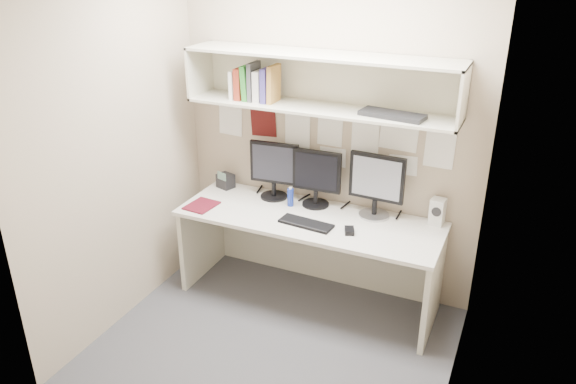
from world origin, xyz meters
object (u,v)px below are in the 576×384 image
at_px(speaker, 437,212).
at_px(desk_phone, 226,181).
at_px(maroon_notebook, 202,206).
at_px(monitor_center, 317,176).
at_px(keyboard, 306,224).
at_px(monitor_left, 274,168).
at_px(desk, 309,258).
at_px(monitor_right, 376,183).

relative_size(speaker, desk_phone, 1.29).
distance_m(speaker, maroon_notebook, 1.80).
xyz_separation_m(monitor_center, speaker, (0.93, 0.05, -0.15)).
distance_m(monitor_center, keyboard, 0.43).
bearing_deg(desk_phone, monitor_left, 17.59).
relative_size(monitor_left, maroon_notebook, 1.88).
distance_m(monitor_center, desk_phone, 0.84).
relative_size(keyboard, speaker, 1.99).
bearing_deg(monitor_center, desk, -83.64).
bearing_deg(monitor_left, desk_phone, 174.10).
distance_m(monitor_right, keyboard, 0.60).
height_order(monitor_left, desk_phone, monitor_left).
bearing_deg(maroon_notebook, keyboard, 8.12).
distance_m(speaker, desk_phone, 1.75).
bearing_deg(keyboard, monitor_center, 105.46).
bearing_deg(monitor_right, keyboard, -136.15).
xyz_separation_m(desk, speaker, (0.90, 0.27, 0.46)).
xyz_separation_m(monitor_right, desk_phone, (-1.30, 0.01, -0.20)).
bearing_deg(keyboard, desk_phone, 163.35).
distance_m(desk, desk_phone, 0.98).
distance_m(monitor_right, speaker, 0.49).
bearing_deg(monitor_center, maroon_notebook, -156.05).
distance_m(monitor_right, maroon_notebook, 1.37).
bearing_deg(desk, desk_phone, 165.25).
bearing_deg(monitor_right, desk_phone, -177.07).
height_order(monitor_right, maroon_notebook, monitor_right).
bearing_deg(desk, maroon_notebook, -167.94).
bearing_deg(speaker, monitor_right, -167.67).
height_order(monitor_right, desk_phone, monitor_right).
relative_size(desk, monitor_left, 4.31).
height_order(monitor_left, monitor_right, monitor_right).
bearing_deg(monitor_left, speaker, -3.00).
xyz_separation_m(keyboard, desk_phone, (-0.88, 0.36, 0.05)).
bearing_deg(monitor_center, keyboard, -82.44).
distance_m(desk, monitor_right, 0.80).
xyz_separation_m(speaker, desk_phone, (-1.75, -0.04, -0.04)).
bearing_deg(monitor_left, maroon_notebook, -143.25).
relative_size(monitor_left, desk_phone, 2.97).
bearing_deg(speaker, desk_phone, -172.44).
distance_m(desk, monitor_left, 0.77).
bearing_deg(desk, keyboard, -78.16).
bearing_deg(desk_phone, desk, 3.56).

